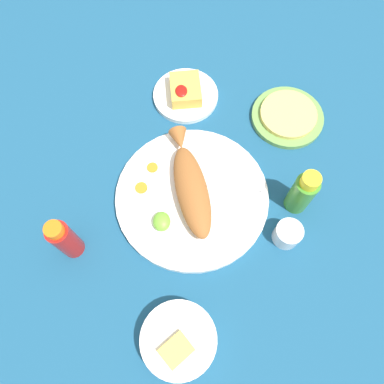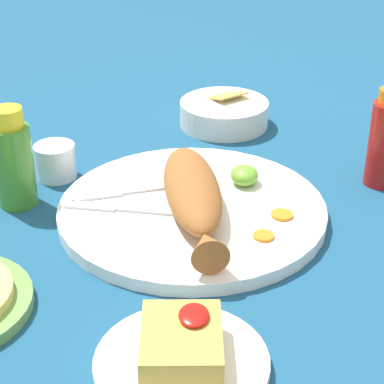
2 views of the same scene
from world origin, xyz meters
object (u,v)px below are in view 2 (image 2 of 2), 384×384
at_px(fried_fish, 193,194).
at_px(salt_cup, 56,163).
at_px(fork_near, 123,209).
at_px(main_plate, 192,211).
at_px(hot_sauce_bottle_green, 14,161).
at_px(guacamole_bowl, 224,112).
at_px(fork_far, 129,192).
at_px(side_plate_fries, 182,364).

xyz_separation_m(fried_fish, salt_cup, (0.13, 0.21, -0.02)).
bearing_deg(fork_near, main_plate, -162.09).
relative_size(hot_sauce_bottle_green, guacamole_bowl, 0.93).
bearing_deg(hot_sauce_bottle_green, guacamole_bowl, -47.51).
xyz_separation_m(main_plate, hot_sauce_bottle_green, (0.04, 0.24, 0.06)).
height_order(fried_fish, salt_cup, fried_fish).
distance_m(fried_fish, guacamole_bowl, 0.34).
height_order(salt_cup, guacamole_bowl, guacamole_bowl).
relative_size(fried_fish, fork_far, 1.58).
height_order(fork_near, hot_sauce_bottle_green, hot_sauce_bottle_green).
bearing_deg(guacamole_bowl, fried_fish, 170.29).
xyz_separation_m(fork_near, salt_cup, (0.13, 0.11, 0.00)).
xyz_separation_m(fork_far, hot_sauce_bottle_green, (0.00, 0.16, 0.05)).
height_order(fork_near, salt_cup, salt_cup).
distance_m(fried_fish, side_plate_fries, 0.28).
xyz_separation_m(fork_near, side_plate_fries, (-0.28, -0.08, -0.01)).
height_order(hot_sauce_bottle_green, guacamole_bowl, hot_sauce_bottle_green).
xyz_separation_m(salt_cup, side_plate_fries, (-0.42, -0.19, -0.02)).
height_order(fried_fish, fork_near, fried_fish).
height_order(fried_fish, guacamole_bowl, fried_fish).
xyz_separation_m(fork_far, guacamole_bowl, (0.28, -0.15, 0.01)).
distance_m(main_plate, fork_near, 0.09).
bearing_deg(fried_fish, main_plate, 0.00).
bearing_deg(hot_sauce_bottle_green, fried_fish, -102.21).
height_order(fork_near, fork_far, same).
distance_m(fork_near, salt_cup, 0.17).
relative_size(fork_near, side_plate_fries, 1.06).
xyz_separation_m(fork_near, guacamole_bowl, (0.33, -0.15, 0.01)).
bearing_deg(hot_sauce_bottle_green, salt_cup, -26.46).
distance_m(fork_near, fork_far, 0.05).
bearing_deg(salt_cup, fork_near, -139.78).
relative_size(fried_fish, hot_sauce_bottle_green, 2.01).
distance_m(salt_cup, guacamole_bowl, 0.33).
bearing_deg(fork_far, side_plate_fries, 88.01).
relative_size(main_plate, salt_cup, 5.96).
relative_size(fork_far, salt_cup, 2.98).
relative_size(main_plate, fork_far, 2.00).
bearing_deg(salt_cup, main_plate, -120.14).
relative_size(salt_cup, guacamole_bowl, 0.40).
relative_size(side_plate_fries, guacamole_bowl, 1.13).
relative_size(main_plate, hot_sauce_bottle_green, 2.53).
bearing_deg(side_plate_fries, fried_fish, -2.88).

